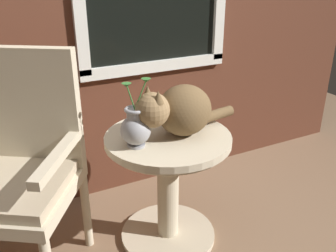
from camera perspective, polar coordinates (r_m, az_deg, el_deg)
ground_plane at (r=2.09m, az=-1.95°, el=-18.54°), size 6.00×6.00×0.00m
wicker_side_table at (r=1.92m, az=-0.00°, el=-7.06°), size 0.64×0.64×0.63m
wicker_chair at (r=1.81m, az=-22.72°, el=-5.20°), size 0.74×0.73×1.08m
cat at (r=1.77m, az=1.74°, el=2.49°), size 0.59×0.29×0.27m
pewter_vase_with_ivy at (r=1.68m, az=-5.06°, el=-0.18°), size 0.15×0.14×0.32m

